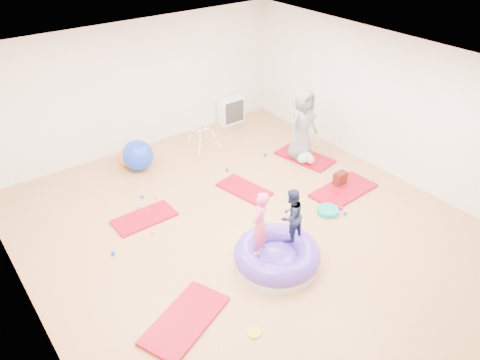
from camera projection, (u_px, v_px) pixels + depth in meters
room at (251, 161)px, 7.31m from camera, size 7.01×8.01×2.81m
gym_mat_front_left at (185, 320)px, 6.38m from camera, size 1.46×1.11×0.05m
gym_mat_mid_left at (144, 218)px, 8.35m from camera, size 1.11×0.56×0.05m
gym_mat_center_back at (244, 189)px, 9.15m from camera, size 0.72×1.14×0.04m
gym_mat_right at (343, 190)px, 9.10m from camera, size 1.36×0.75×0.06m
gym_mat_rear_right at (305, 157)px, 10.23m from camera, size 0.84×1.33×0.05m
inflatable_cushion at (277, 256)px, 7.27m from camera, size 1.36×1.36×0.43m
child_pink at (260, 221)px, 6.79m from camera, size 0.46×0.42×1.06m
child_navy at (291, 213)px, 7.09m from camera, size 0.49×0.41×0.90m
adult_caregiver at (303, 124)px, 9.80m from camera, size 0.79×0.55×1.53m
infant at (306, 158)px, 9.91m from camera, size 0.38×0.39×0.22m
ball_pit_balls at (205, 202)px, 8.76m from camera, size 4.11×2.76×0.07m
exercise_ball_blue at (138, 155)px, 9.68m from camera, size 0.65×0.65×0.65m
exercise_ball_orange at (128, 156)px, 9.85m from camera, size 0.45×0.45×0.45m
infant_play_gym at (203, 136)px, 10.47m from camera, size 0.61×0.58×0.47m
cube_shelf at (231, 110)px, 11.65m from camera, size 0.64×0.31×0.64m
balance_disc at (328, 211)px, 8.50m from camera, size 0.40×0.40×0.09m
backpack at (340, 179)px, 9.21m from camera, size 0.27×0.18×0.30m
yellow_toy at (254, 333)px, 6.21m from camera, size 0.20×0.20×0.03m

